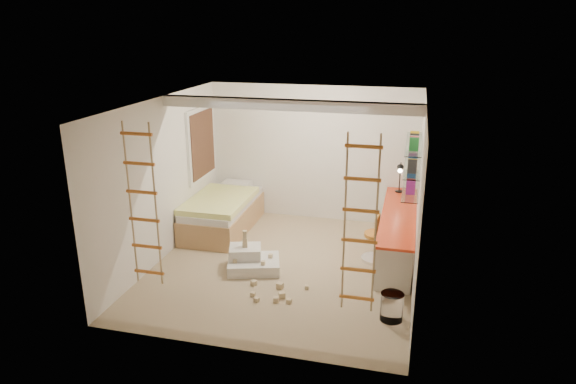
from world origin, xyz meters
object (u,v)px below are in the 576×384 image
(desk, at_px, (397,233))
(play_platform, at_px, (251,261))
(swivel_chair, at_px, (376,244))
(bed, at_px, (223,213))

(desk, height_order, play_platform, desk)
(swivel_chair, bearing_deg, bed, 167.37)
(bed, xyz_separation_m, swivel_chair, (2.88, -0.65, -0.04))
(swivel_chair, distance_m, play_platform, 2.03)
(desk, relative_size, play_platform, 2.99)
(desk, relative_size, bed, 1.40)
(play_platform, bearing_deg, swivel_chair, 22.93)
(swivel_chair, relative_size, play_platform, 0.83)
(bed, height_order, play_platform, bed)
(bed, xyz_separation_m, play_platform, (1.01, -1.43, -0.19))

